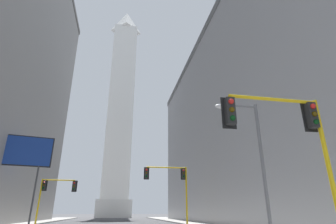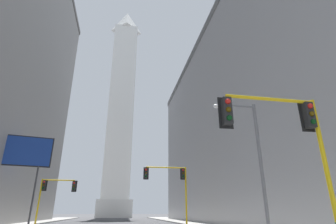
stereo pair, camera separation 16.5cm
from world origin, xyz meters
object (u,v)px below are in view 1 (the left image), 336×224
object	(u,v)px
traffic_light_mid_left	(53,190)
street_lamp	(254,151)
billboard_sign	(16,152)
obelisk	(121,104)
traffic_light_near_right	(291,131)
traffic_light_mid_right	(172,180)

from	to	relation	value
traffic_light_mid_left	street_lamp	distance (m)	25.27
street_lamp	billboard_sign	world-z (taller)	billboard_sign
obelisk	traffic_light_near_right	bearing A→B (deg)	-83.81
traffic_light_mid_left	street_lamp	world-z (taller)	street_lamp
obelisk	traffic_light_mid_left	xyz separation A→B (m)	(-6.88, -41.07, -28.51)
billboard_sign	obelisk	bearing A→B (deg)	77.59
traffic_light_mid_left	street_lamp	size ratio (longest dim) A/B	0.66
traffic_light_mid_right	billboard_sign	distance (m)	16.72
traffic_light_mid_left	billboard_sign	bearing A→B (deg)	-123.95
obelisk	traffic_light_mid_right	bearing A→B (deg)	-82.07
traffic_light_mid_right	traffic_light_near_right	xyz separation A→B (m)	(0.74, -20.03, -0.22)
traffic_light_mid_left	billboard_sign	xyz separation A→B (m)	(-3.20, -4.76, 3.37)
traffic_light_mid_right	street_lamp	size ratio (longest dim) A/B	0.80
traffic_light_near_right	street_lamp	xyz separation A→B (m)	(1.02, 4.88, 0.27)
obelisk	street_lamp	size ratio (longest dim) A/B	8.73
traffic_light_mid_right	street_lamp	world-z (taller)	street_lamp
traffic_light_near_right	street_lamp	distance (m)	4.99
traffic_light_mid_left	traffic_light_near_right	distance (m)	28.81
traffic_light_near_right	street_lamp	size ratio (longest dim) A/B	0.77
traffic_light_near_right	billboard_sign	xyz separation A→B (m)	(-17.27, 20.38, 2.76)
obelisk	billboard_sign	bearing A→B (deg)	-102.41
traffic_light_mid_left	street_lamp	bearing A→B (deg)	-53.33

